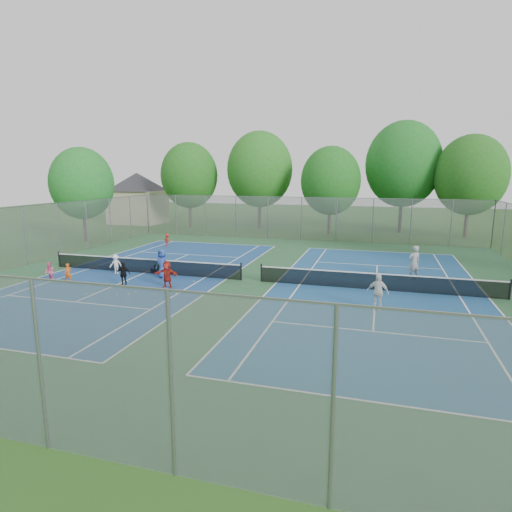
% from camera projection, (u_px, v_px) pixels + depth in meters
% --- Properties ---
extents(ground, '(120.00, 120.00, 0.00)m').
position_uv_depth(ground, '(251.00, 281.00, 24.87)').
color(ground, '#27541A').
rests_on(ground, ground).
extents(court_pad, '(32.00, 32.00, 0.01)m').
position_uv_depth(court_pad, '(251.00, 281.00, 24.87)').
color(court_pad, '#2A5835').
rests_on(court_pad, ground).
extents(court_left, '(10.97, 23.77, 0.01)m').
position_uv_depth(court_left, '(145.00, 273.00, 26.80)').
color(court_left, navy).
rests_on(court_left, court_pad).
extents(court_right, '(10.97, 23.77, 0.01)m').
position_uv_depth(court_right, '(376.00, 290.00, 22.94)').
color(court_right, navy).
rests_on(court_right, court_pad).
extents(net_left, '(12.87, 0.10, 0.91)m').
position_uv_depth(net_left, '(144.00, 266.00, 26.71)').
color(net_left, black).
rests_on(net_left, ground).
extents(net_right, '(12.87, 0.10, 0.91)m').
position_uv_depth(net_right, '(376.00, 282.00, 22.86)').
color(net_right, black).
rests_on(net_right, ground).
extents(fence_north, '(32.00, 0.10, 4.00)m').
position_uv_depth(fence_north, '(301.00, 219.00, 39.56)').
color(fence_north, gray).
rests_on(fence_north, ground).
extents(fence_south, '(32.00, 0.10, 4.00)m').
position_uv_depth(fence_south, '(40.00, 367.00, 9.42)').
color(fence_south, gray).
rests_on(fence_south, ground).
extents(fence_west, '(0.10, 32.00, 4.00)m').
position_uv_depth(fence_west, '(25.00, 236.00, 28.89)').
color(fence_west, gray).
rests_on(fence_west, ground).
extents(house, '(11.03, 11.03, 7.30)m').
position_uv_depth(house, '(137.00, 189.00, 52.73)').
color(house, '#B7A88C').
rests_on(house, ground).
extents(tree_nw, '(6.40, 6.40, 9.58)m').
position_uv_depth(tree_nw, '(189.00, 175.00, 48.32)').
color(tree_nw, '#443326').
rests_on(tree_nw, ground).
extents(tree_nl, '(7.20, 7.20, 10.69)m').
position_uv_depth(tree_nl, '(260.00, 170.00, 46.94)').
color(tree_nl, '#443326').
rests_on(tree_nl, ground).
extents(tree_nc, '(6.00, 6.00, 8.85)m').
position_uv_depth(tree_nc, '(331.00, 181.00, 43.07)').
color(tree_nc, '#443326').
rests_on(tree_nc, ground).
extents(tree_nr, '(7.60, 7.60, 11.42)m').
position_uv_depth(tree_nr, '(403.00, 164.00, 43.66)').
color(tree_nr, '#443326').
rests_on(tree_nr, ground).
extents(tree_ne, '(6.60, 6.60, 9.77)m').
position_uv_depth(tree_ne, '(471.00, 175.00, 40.33)').
color(tree_ne, '#443326').
rests_on(tree_ne, ground).
extents(tree_side_w, '(5.60, 5.60, 8.47)m').
position_uv_depth(tree_side_w, '(82.00, 183.00, 38.52)').
color(tree_side_w, '#443326').
rests_on(tree_side_w, ground).
extents(ball_crate, '(0.41, 0.41, 0.32)m').
position_uv_depth(ball_crate, '(155.00, 271.00, 26.82)').
color(ball_crate, blue).
rests_on(ball_crate, ground).
extents(ball_hopper, '(0.34, 0.34, 0.56)m').
position_uv_depth(ball_hopper, '(157.00, 269.00, 26.80)').
color(ball_hopper, '#227D35').
rests_on(ball_hopper, ground).
extents(student_a, '(0.46, 0.37, 1.09)m').
position_uv_depth(student_a, '(68.00, 273.00, 24.55)').
color(student_a, '#E35715').
rests_on(student_a, ground).
extents(student_b, '(0.68, 0.61, 1.15)m').
position_uv_depth(student_b, '(49.00, 272.00, 24.65)').
color(student_b, '#F35E8B').
rests_on(student_b, ground).
extents(student_c, '(0.87, 0.63, 1.21)m').
position_uv_depth(student_c, '(116.00, 264.00, 26.56)').
color(student_c, white).
rests_on(student_c, ground).
extents(student_d, '(0.86, 0.49, 1.38)m').
position_uv_depth(student_d, '(123.00, 274.00, 23.62)').
color(student_d, black).
rests_on(student_d, ground).
extents(student_e, '(0.96, 0.74, 1.75)m').
position_uv_depth(student_e, '(162.00, 264.00, 25.45)').
color(student_e, '#294798').
rests_on(student_e, ground).
extents(student_f, '(1.40, 0.48, 1.50)m').
position_uv_depth(student_f, '(167.00, 275.00, 23.26)').
color(student_f, '#A82318').
rests_on(student_f, ground).
extents(child_far_baseline, '(0.81, 0.66, 1.09)m').
position_uv_depth(child_far_baseline, '(167.00, 240.00, 36.44)').
color(child_far_baseline, red).
rests_on(child_far_baseline, ground).
extents(instructor, '(0.88, 0.79, 2.02)m').
position_uv_depth(instructor, '(414.00, 263.00, 25.06)').
color(instructor, '#9C9B9E').
rests_on(instructor, ground).
extents(teen_court_b, '(1.07, 0.63, 1.70)m').
position_uv_depth(teen_court_b, '(378.00, 292.00, 19.46)').
color(teen_court_b, silver).
rests_on(teen_court_b, ground).
extents(tennis_ball_0, '(0.07, 0.07, 0.07)m').
position_uv_depth(tennis_ball_0, '(122.00, 284.00, 24.03)').
color(tennis_ball_0, '#BED631').
rests_on(tennis_ball_0, ground).
extents(tennis_ball_1, '(0.07, 0.07, 0.07)m').
position_uv_depth(tennis_ball_1, '(87.00, 294.00, 22.09)').
color(tennis_ball_1, '#C3D531').
rests_on(tennis_ball_1, ground).
extents(tennis_ball_2, '(0.07, 0.07, 0.07)m').
position_uv_depth(tennis_ball_2, '(183.00, 291.00, 22.70)').
color(tennis_ball_2, '#D1DD33').
rests_on(tennis_ball_2, ground).
extents(tennis_ball_3, '(0.07, 0.07, 0.07)m').
position_uv_depth(tennis_ball_3, '(120.00, 287.00, 23.40)').
color(tennis_ball_3, '#B4C42D').
rests_on(tennis_ball_3, ground).
extents(tennis_ball_4, '(0.07, 0.07, 0.07)m').
position_uv_depth(tennis_ball_4, '(53.00, 279.00, 25.09)').
color(tennis_ball_4, '#D3E535').
rests_on(tennis_ball_4, ground).
extents(tennis_ball_5, '(0.07, 0.07, 0.07)m').
position_uv_depth(tennis_ball_5, '(135.00, 292.00, 22.45)').
color(tennis_ball_5, '#CBE234').
rests_on(tennis_ball_5, ground).
extents(tennis_ball_6, '(0.07, 0.07, 0.07)m').
position_uv_depth(tennis_ball_6, '(117.00, 295.00, 21.88)').
color(tennis_ball_6, gold).
rests_on(tennis_ball_6, ground).
extents(tennis_ball_7, '(0.07, 0.07, 0.07)m').
position_uv_depth(tennis_ball_7, '(156.00, 295.00, 21.90)').
color(tennis_ball_7, yellow).
rests_on(tennis_ball_7, ground).
extents(tennis_ball_8, '(0.07, 0.07, 0.07)m').
position_uv_depth(tennis_ball_8, '(128.00, 282.00, 24.56)').
color(tennis_ball_8, '#C5DD33').
rests_on(tennis_ball_8, ground).
extents(tennis_ball_9, '(0.07, 0.07, 0.07)m').
position_uv_depth(tennis_ball_9, '(194.00, 282.00, 24.61)').
color(tennis_ball_9, '#BEDA32').
rests_on(tennis_ball_9, ground).
extents(tennis_ball_10, '(0.07, 0.07, 0.07)m').
position_uv_depth(tennis_ball_10, '(129.00, 294.00, 22.03)').
color(tennis_ball_10, '#EFF037').
rests_on(tennis_ball_10, ground).
extents(tennis_ball_11, '(0.07, 0.07, 0.07)m').
position_uv_depth(tennis_ball_11, '(176.00, 294.00, 22.15)').
color(tennis_ball_11, '#C0DF34').
rests_on(tennis_ball_11, ground).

